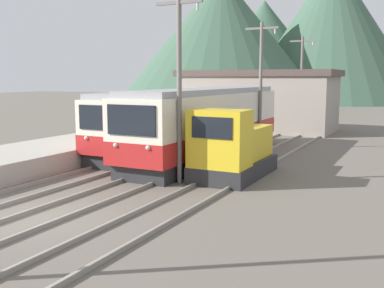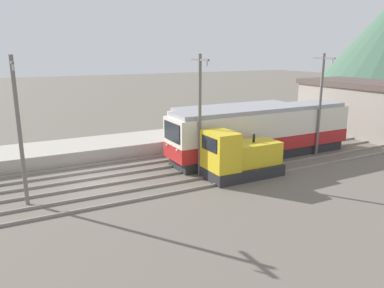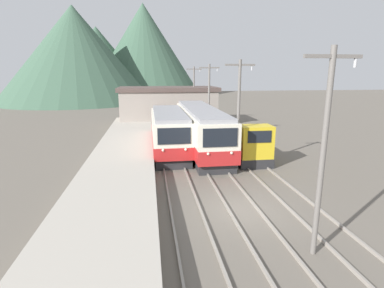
{
  "view_description": "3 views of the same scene",
  "coord_description": "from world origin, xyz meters",
  "px_view_note": "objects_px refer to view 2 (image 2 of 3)",
  "views": [
    {
      "loc": [
        10.24,
        -9.52,
        4.23
      ],
      "look_at": [
        1.47,
        7.69,
        1.39
      ],
      "focal_mm": 42.0,
      "sensor_mm": 36.0,
      "label": 1
    },
    {
      "loc": [
        21.39,
        -4.81,
        7.63
      ],
      "look_at": [
        -0.76,
        6.89,
        1.36
      ],
      "focal_mm": 35.0,
      "sensor_mm": 36.0,
      "label": 2
    },
    {
      "loc": [
        -4.2,
        -13.16,
        6.57
      ],
      "look_at": [
        -1.25,
        7.42,
        1.66
      ],
      "focal_mm": 28.0,
      "sensor_mm": 36.0,
      "label": 3
    }
  ],
  "objects_px": {
    "catenary_mast_near": "(19,126)",
    "catenary_mast_mid": "(200,111)",
    "shunting_locomotive": "(239,158)",
    "catenary_mast_far": "(320,101)",
    "commuter_train_left": "(234,129)",
    "commuter_train_center": "(262,134)"
  },
  "relations": [
    {
      "from": "shunting_locomotive",
      "to": "catenary_mast_near",
      "type": "height_order",
      "value": "catenary_mast_near"
    },
    {
      "from": "catenary_mast_near",
      "to": "catenary_mast_mid",
      "type": "relative_size",
      "value": 1.0
    },
    {
      "from": "shunting_locomotive",
      "to": "catenary_mast_far",
      "type": "relative_size",
      "value": 0.65
    },
    {
      "from": "catenary_mast_mid",
      "to": "catenary_mast_far",
      "type": "distance_m",
      "value": 10.06
    },
    {
      "from": "commuter_train_center",
      "to": "catenary_mast_mid",
      "type": "relative_size",
      "value": 1.96
    },
    {
      "from": "commuter_train_left",
      "to": "catenary_mast_mid",
      "type": "height_order",
      "value": "catenary_mast_mid"
    },
    {
      "from": "commuter_train_left",
      "to": "shunting_locomotive",
      "type": "height_order",
      "value": "commuter_train_left"
    },
    {
      "from": "catenary_mast_near",
      "to": "catenary_mast_far",
      "type": "xyz_separation_m",
      "value": [
        0.0,
        20.12,
        0.0
      ]
    },
    {
      "from": "commuter_train_center",
      "to": "catenary_mast_far",
      "type": "bearing_deg",
      "value": 69.43
    },
    {
      "from": "commuter_train_left",
      "to": "catenary_mast_near",
      "type": "bearing_deg",
      "value": -74.49
    },
    {
      "from": "catenary_mast_near",
      "to": "commuter_train_center",
      "type": "bearing_deg",
      "value": 95.35
    },
    {
      "from": "shunting_locomotive",
      "to": "catenary_mast_far",
      "type": "xyz_separation_m",
      "value": [
        -1.49,
        8.09,
        2.85
      ]
    },
    {
      "from": "commuter_train_center",
      "to": "catenary_mast_near",
      "type": "distance_m",
      "value": 16.34
    },
    {
      "from": "commuter_train_center",
      "to": "catenary_mast_mid",
      "type": "xyz_separation_m",
      "value": [
        1.51,
        -6.04,
        2.33
      ]
    },
    {
      "from": "catenary_mast_near",
      "to": "catenary_mast_mid",
      "type": "height_order",
      "value": "same"
    },
    {
      "from": "shunting_locomotive",
      "to": "catenary_mast_near",
      "type": "bearing_deg",
      "value": -97.08
    },
    {
      "from": "catenary_mast_near",
      "to": "catenary_mast_mid",
      "type": "xyz_separation_m",
      "value": [
        0.0,
        10.06,
        0.0
      ]
    },
    {
      "from": "catenary_mast_near",
      "to": "shunting_locomotive",
      "type": "bearing_deg",
      "value": 82.92
    },
    {
      "from": "shunting_locomotive",
      "to": "catenary_mast_far",
      "type": "distance_m",
      "value": 8.71
    },
    {
      "from": "commuter_train_left",
      "to": "catenary_mast_mid",
      "type": "bearing_deg",
      "value": -51.71
    },
    {
      "from": "commuter_train_center",
      "to": "catenary_mast_near",
      "type": "bearing_deg",
      "value": -84.65
    },
    {
      "from": "catenary_mast_far",
      "to": "commuter_train_left",
      "type": "bearing_deg",
      "value": -133.09
    }
  ]
}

